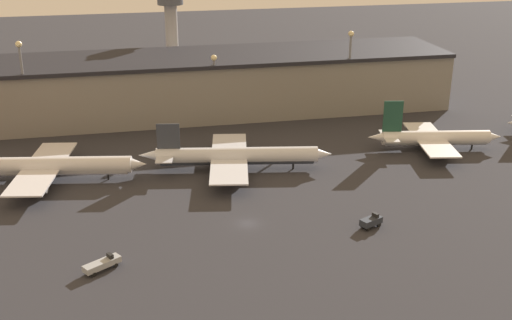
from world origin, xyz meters
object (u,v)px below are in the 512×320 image
at_px(airplane_1, 48,166).
at_px(airplane_3, 434,138).
at_px(service_vehicle_4, 371,221).
at_px(control_tower, 172,29).
at_px(service_vehicle_3, 102,264).
at_px(airplane_2, 235,156).

distance_m(airplane_1, airplane_3, 101.44).
distance_m(airplane_3, service_vehicle_4, 52.35).
relative_size(airplane_3, control_tower, 0.99).
relative_size(service_vehicle_3, control_tower, 0.19).
bearing_deg(service_vehicle_4, control_tower, 79.71).
bearing_deg(service_vehicle_4, airplane_2, 96.15).
distance_m(airplane_1, control_tower, 88.37).
bearing_deg(control_tower, airplane_2, -84.35).
relative_size(airplane_1, airplane_3, 1.28).
bearing_deg(airplane_1, service_vehicle_3, -63.92).
bearing_deg(airplane_2, service_vehicle_3, -117.26).
xyz_separation_m(airplane_1, airplane_2, (45.57, -2.74, -0.05)).
height_order(airplane_3, control_tower, control_tower).
bearing_deg(airplane_3, service_vehicle_4, -120.22).
height_order(airplane_1, service_vehicle_3, airplane_1).
bearing_deg(control_tower, airplane_1, -115.77).
bearing_deg(service_vehicle_3, airplane_2, 20.11).
bearing_deg(airplane_2, airplane_1, -173.32).
relative_size(airplane_3, service_vehicle_3, 5.14).
bearing_deg(airplane_1, airplane_2, 6.68).
xyz_separation_m(service_vehicle_3, control_tower, (24.61, 123.26, 20.66)).
distance_m(airplane_1, service_vehicle_3, 47.27).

